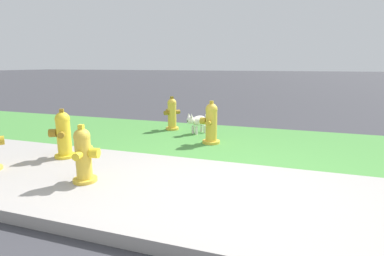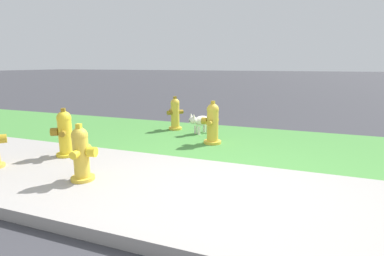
{
  "view_description": "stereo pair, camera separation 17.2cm",
  "coord_description": "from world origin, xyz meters",
  "px_view_note": "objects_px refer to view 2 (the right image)",
  "views": [
    {
      "loc": [
        0.69,
        -2.95,
        1.37
      ],
      "look_at": [
        -0.74,
        1.34,
        0.4
      ],
      "focal_mm": 28.0,
      "sensor_mm": 36.0,
      "label": 1
    },
    {
      "loc": [
        0.85,
        -2.9,
        1.37
      ],
      "look_at": [
        -0.74,
        1.34,
        0.4
      ],
      "focal_mm": 28.0,
      "sensor_mm": 36.0,
      "label": 2
    }
  ],
  "objects_px": {
    "fire_hydrant_by_grass_verge": "(81,154)",
    "fire_hydrant_far_end": "(212,123)",
    "fire_hydrant_across_street": "(65,134)",
    "small_white_dog": "(200,121)",
    "fire_hydrant_mid_block": "(175,114)"
  },
  "relations": [
    {
      "from": "fire_hydrant_by_grass_verge",
      "to": "fire_hydrant_far_end",
      "type": "height_order",
      "value": "fire_hydrant_far_end"
    },
    {
      "from": "fire_hydrant_across_street",
      "to": "small_white_dog",
      "type": "relative_size",
      "value": 1.57
    },
    {
      "from": "fire_hydrant_far_end",
      "to": "small_white_dog",
      "type": "xyz_separation_m",
      "value": [
        -0.45,
        0.63,
        -0.11
      ]
    },
    {
      "from": "fire_hydrant_far_end",
      "to": "small_white_dog",
      "type": "distance_m",
      "value": 0.78
    },
    {
      "from": "fire_hydrant_far_end",
      "to": "fire_hydrant_by_grass_verge",
      "type": "bearing_deg",
      "value": 161.35
    },
    {
      "from": "fire_hydrant_across_street",
      "to": "fire_hydrant_far_end",
      "type": "xyz_separation_m",
      "value": [
        1.85,
        1.49,
        0.01
      ]
    },
    {
      "from": "fire_hydrant_by_grass_verge",
      "to": "fire_hydrant_far_end",
      "type": "relative_size",
      "value": 0.92
    },
    {
      "from": "fire_hydrant_across_street",
      "to": "fire_hydrant_far_end",
      "type": "height_order",
      "value": "fire_hydrant_far_end"
    },
    {
      "from": "fire_hydrant_across_street",
      "to": "small_white_dog",
      "type": "distance_m",
      "value": 2.54
    },
    {
      "from": "fire_hydrant_far_end",
      "to": "small_white_dog",
      "type": "height_order",
      "value": "fire_hydrant_far_end"
    },
    {
      "from": "fire_hydrant_by_grass_verge",
      "to": "fire_hydrant_far_end",
      "type": "bearing_deg",
      "value": 144.89
    },
    {
      "from": "fire_hydrant_across_street",
      "to": "fire_hydrant_far_end",
      "type": "relative_size",
      "value": 0.98
    },
    {
      "from": "fire_hydrant_by_grass_verge",
      "to": "fire_hydrant_mid_block",
      "type": "relative_size",
      "value": 0.98
    },
    {
      "from": "fire_hydrant_far_end",
      "to": "fire_hydrant_mid_block",
      "type": "height_order",
      "value": "fire_hydrant_far_end"
    },
    {
      "from": "fire_hydrant_across_street",
      "to": "fire_hydrant_mid_block",
      "type": "height_order",
      "value": "fire_hydrant_across_street"
    }
  ]
}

